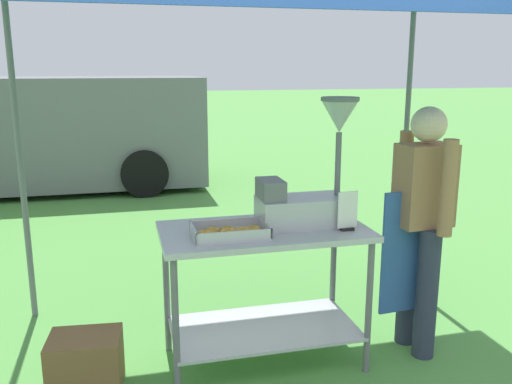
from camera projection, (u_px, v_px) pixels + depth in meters
name	position (u px, v px, depth m)	size (l,w,h in m)	color
ground_plane	(178.00, 190.00, 8.39)	(70.00, 70.00, 0.00)	#519342
donut_cart	(264.00, 267.00, 3.38)	(1.26, 0.67, 0.88)	#B7B7BC
donut_tray	(229.00, 233.00, 3.14)	(0.44, 0.27, 0.07)	#B7B7BC
donut_fryer	(310.00, 186.00, 3.34)	(0.62, 0.28, 0.78)	#B7B7BC
menu_sign	(347.00, 214.00, 3.27)	(0.13, 0.05, 0.24)	black
vendor	(421.00, 218.00, 3.47)	(0.46, 0.54, 1.61)	#2D3347
supply_crate	(86.00, 363.00, 3.18)	(0.44, 0.35, 0.33)	brown
van_grey	(37.00, 132.00, 8.29)	(4.92, 2.11, 1.69)	slate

